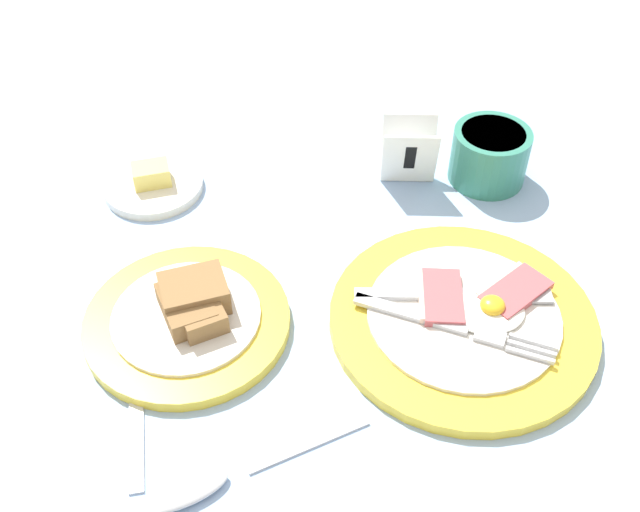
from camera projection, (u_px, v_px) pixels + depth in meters
ground_plane at (336, 331)px, 0.69m from camera, size 3.00×3.00×0.00m
breakfast_plate at (464, 316)px, 0.69m from camera, size 0.25×0.25×0.03m
bread_plate at (189, 316)px, 0.69m from camera, size 0.19×0.19×0.04m
sugar_cup at (490, 154)px, 0.83m from camera, size 0.09×0.09×0.06m
butter_dish at (153, 184)px, 0.83m from camera, size 0.11×0.11×0.03m
number_card at (409, 153)px, 0.83m from camera, size 0.06×0.05×0.07m
teaspoon_by_saucer at (218, 478)px, 0.58m from camera, size 0.19×0.09×0.01m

